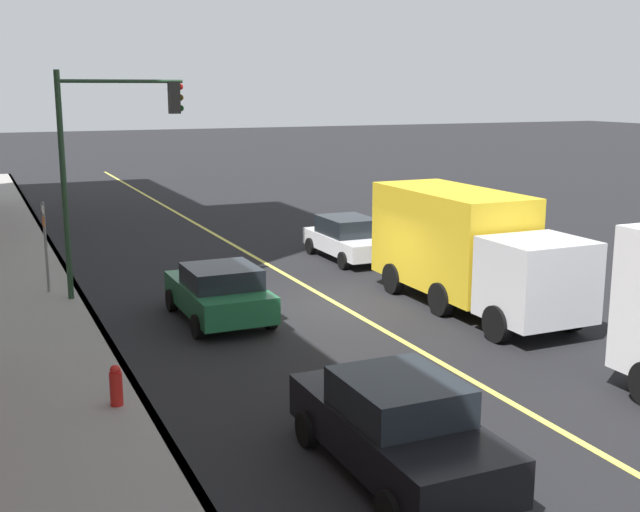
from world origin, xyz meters
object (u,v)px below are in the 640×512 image
at_px(street_sign_post, 45,241).
at_px(fire_hydrant, 116,389).
at_px(car_green, 219,292).
at_px(traffic_light_mast, 107,147).
at_px(car_black, 397,426).
at_px(truck_yellow, 468,247).
at_px(car_white, 348,238).

distance_m(street_sign_post, fire_hydrant, 9.53).
relative_size(car_green, traffic_light_mast, 0.63).
bearing_deg(car_green, traffic_light_mast, 32.79).
relative_size(car_black, traffic_light_mast, 0.69).
height_order(car_green, truck_yellow, truck_yellow).
distance_m(car_white, fire_hydrant, 14.60).
relative_size(traffic_light_mast, fire_hydrant, 6.86).
bearing_deg(street_sign_post, traffic_light_mast, -121.31).
bearing_deg(street_sign_post, car_black, -164.11).
bearing_deg(car_white, truck_yellow, -178.38).
bearing_deg(traffic_light_mast, car_black, -170.23).
height_order(car_black, traffic_light_mast, traffic_light_mast).
relative_size(car_white, street_sign_post, 1.52).
xyz_separation_m(car_green, truck_yellow, (-1.52, -6.63, 0.93)).
xyz_separation_m(car_green, car_white, (5.55, -6.43, 0.00)).
distance_m(car_black, traffic_light_mast, 13.31).
bearing_deg(street_sign_post, fire_hydrant, -178.15).
bearing_deg(traffic_light_mast, street_sign_post, 58.69).
relative_size(car_black, fire_hydrant, 4.73).
distance_m(traffic_light_mast, street_sign_post, 3.38).
bearing_deg(truck_yellow, traffic_light_mast, 61.13).
height_order(car_black, car_white, car_black).
bearing_deg(truck_yellow, car_green, 77.08).
xyz_separation_m(traffic_light_mast, street_sign_post, (1.05, 1.72, -2.71)).
relative_size(traffic_light_mast, street_sign_post, 2.31).
xyz_separation_m(truck_yellow, street_sign_post, (5.88, 10.49, -0.04)).
relative_size(car_black, truck_yellow, 0.60).
xyz_separation_m(truck_yellow, fire_hydrant, (-3.57, 10.18, -1.22)).
bearing_deg(traffic_light_mast, fire_hydrant, 170.45).
bearing_deg(car_green, car_white, -49.20).
bearing_deg(car_white, street_sign_post, 96.61).
bearing_deg(car_black, truck_yellow, -40.19).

